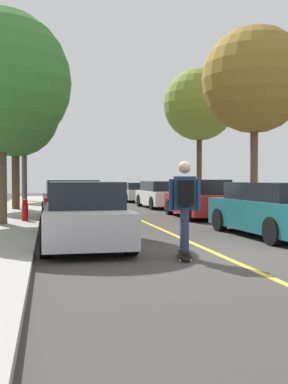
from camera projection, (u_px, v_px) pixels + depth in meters
ground at (222, 256)px, 8.55m from camera, size 80.00×80.00×0.00m
center_line at (167, 232)px, 12.46m from camera, size 0.12×39.20×0.01m
parked_car_left_nearest at (84, 214)px, 9.97m from camera, size 1.89×4.36×1.41m
parked_car_left_near at (71, 202)px, 15.37m from camera, size 2.02×4.48×1.43m
parked_car_right_nearest at (276, 209)px, 11.46m from camera, size 2.13×4.34×1.39m
parked_car_right_near at (200, 199)px, 17.13m from camera, size 2.01×4.52×1.45m
parked_car_right_far at (161, 195)px, 22.95m from camera, size 1.99×4.16×1.36m
parked_car_right_farthest at (137, 192)px, 29.29m from camera, size 1.92×4.21×1.24m
street_tree_left_near at (15, 114)px, 19.99m from camera, size 3.88×3.88×6.21m
street_tree_left_far at (24, 123)px, 27.65m from camera, size 3.52×3.52×6.58m
street_tree_right_nearest at (255, 80)px, 17.40m from camera, size 4.12×4.12×7.24m
street_tree_right_near at (199, 105)px, 23.71m from camera, size 3.81×3.81×7.19m
fire_hydrant at (25, 210)px, 14.30m from camera, size 0.20×0.20×0.70m
streetlamp at (25, 141)px, 19.75m from camera, size 0.36×0.24×5.19m
skateboard at (184, 254)px, 8.27m from camera, size 0.41×0.87×0.10m
skateboarder at (185, 201)px, 8.20m from camera, size 0.58×0.70×1.70m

